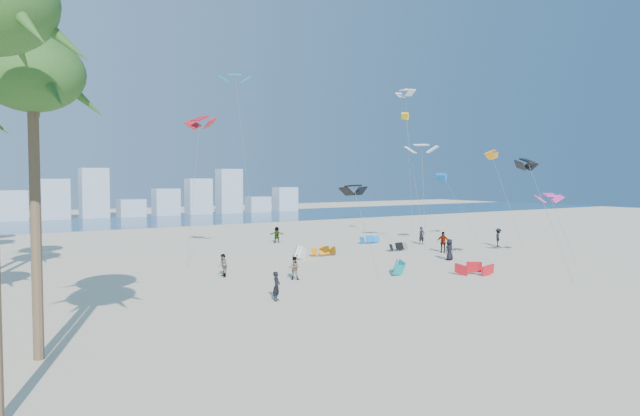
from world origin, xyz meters
TOP-DOWN VIEW (x-y plane):
  - ground at (0.00, 0.00)m, footprint 220.00×220.00m
  - ocean at (0.00, 72.00)m, footprint 220.00×220.00m
  - kitesurfer_near at (-6.39, 6.31)m, footprint 0.71×0.69m
  - kitesurfer_mid at (-1.99, 11.67)m, footprint 0.96×0.94m
  - kitesurfers_far at (13.58, 19.83)m, footprint 31.50×20.29m
  - grounded_kites at (7.90, 16.57)m, footprint 14.67×21.41m
  - flying_kites at (14.71, 22.84)m, footprint 34.19×38.09m
  - distant_skyline at (-1.19, 82.00)m, footprint 85.00×3.00m

SIDE VIEW (x-z plane):
  - ground at x=0.00m, z-range 0.00..0.00m
  - ocean at x=0.00m, z-range 0.01..0.01m
  - grounded_kites at x=7.90m, z-range -0.08..0.94m
  - kitesurfer_mid at x=-1.99m, z-range 0.00..1.55m
  - kitesurfer_near at x=-6.39m, z-range 0.00..1.64m
  - kitesurfers_far at x=13.58m, z-range -0.08..1.85m
  - distant_skyline at x=-1.19m, z-range -1.11..7.29m
  - flying_kites at x=14.71m, z-range 2.27..20.93m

